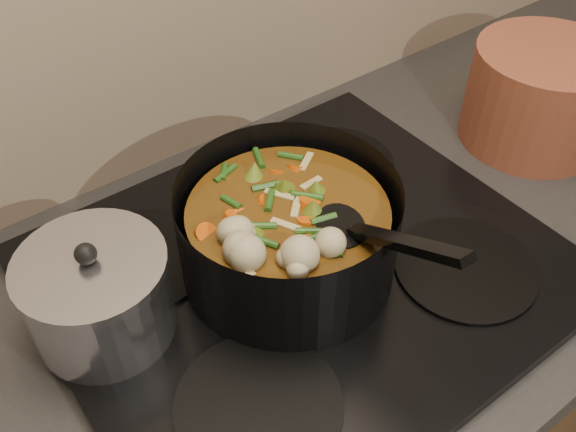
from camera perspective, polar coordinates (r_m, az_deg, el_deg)
stovetop at (r=0.83m, az=1.34°, el=-4.76°), size 0.62×0.54×0.03m
stockpot at (r=0.77m, az=0.04°, el=-1.59°), size 0.32×0.39×0.20m
saucepan at (r=0.75m, az=-16.47°, el=-6.76°), size 0.17×0.17×0.14m
terracotta_crock at (r=1.09m, az=21.41°, el=9.90°), size 0.29×0.29×0.16m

